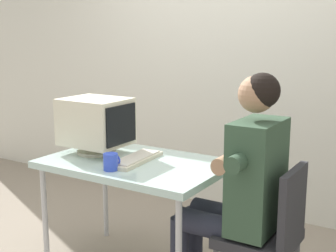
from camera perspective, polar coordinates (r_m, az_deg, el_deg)
wall_back at (r=3.91m, az=11.81°, el=10.67°), size 8.00×0.10×3.00m
desk at (r=2.93m, az=-4.13°, el=-5.37°), size 1.13×0.73×0.75m
crt_monitor at (r=3.08m, az=-8.89°, el=0.44°), size 0.43×0.35×0.37m
keyboard at (r=2.90m, az=-4.02°, el=-4.11°), size 0.18×0.45×0.03m
office_chair at (r=2.63m, az=12.42°, el=-12.55°), size 0.41×0.41×0.85m
person_seated at (r=2.60m, az=8.84°, el=-7.03°), size 0.72×0.59×1.34m
desk_mug at (r=2.72m, az=-7.04°, el=-4.42°), size 0.09×0.10×0.10m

